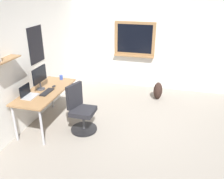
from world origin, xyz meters
TOP-DOWN VIEW (x-y plane):
  - ground_plane at (0.00, 0.00)m, footprint 5.20×5.20m
  - wall_back at (-0.01, 2.45)m, footprint 5.00×0.30m
  - wall_right at (2.45, 0.03)m, footprint 0.22×5.00m
  - desk at (-0.15, 2.04)m, footprint 1.49×0.67m
  - office_chair at (-0.17, 1.29)m, footprint 0.52×0.55m
  - laptop at (-0.48, 2.19)m, footprint 0.31×0.21m
  - monitor_primary at (-0.11, 2.14)m, footprint 0.46×0.17m
  - keyboard at (-0.22, 1.95)m, footprint 0.37×0.13m
  - computer_mouse at (0.06, 1.95)m, footprint 0.10×0.06m
  - coffee_mug at (0.50, 2.00)m, footprint 0.08×0.08m
  - backpack at (1.67, -0.05)m, footprint 0.32×0.22m

SIDE VIEW (x-z plane):
  - ground_plane at x=0.00m, z-range 0.00..0.00m
  - backpack at x=1.67m, z-range 0.00..0.44m
  - office_chair at x=-0.17m, z-range -0.07..0.88m
  - desk at x=-0.15m, z-range 0.31..1.06m
  - keyboard at x=-0.22m, z-range 0.75..0.77m
  - computer_mouse at x=0.06m, z-range 0.75..0.79m
  - coffee_mug at x=0.50m, z-range 0.75..0.85m
  - laptop at x=-0.48m, z-range 0.70..0.92m
  - monitor_primary at x=-0.11m, z-range 0.79..1.26m
  - wall_right at x=2.45m, z-range 0.00..2.60m
  - wall_back at x=-0.01m, z-range 0.00..2.60m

